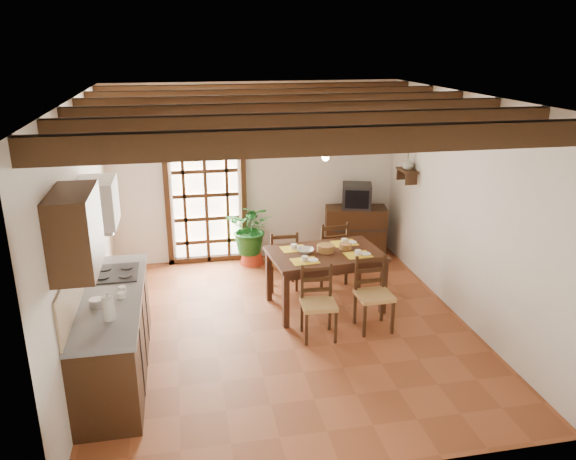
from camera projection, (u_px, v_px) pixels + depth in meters
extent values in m
plane|color=brown|center=(286.00, 329.00, 6.94)|extent=(5.00, 5.00, 0.00)
cube|color=silver|center=(256.00, 173.00, 8.81)|extent=(4.50, 0.02, 2.80)
cube|color=silver|center=(350.00, 323.00, 4.16)|extent=(4.50, 0.02, 2.80)
cube|color=silver|center=(83.00, 233.00, 6.07)|extent=(0.02, 5.00, 2.80)
cube|color=silver|center=(466.00, 210.00, 6.90)|extent=(0.02, 5.00, 2.80)
cube|color=white|center=(286.00, 97.00, 6.03)|extent=(4.50, 5.00, 0.02)
cube|color=black|center=(340.00, 140.00, 4.12)|extent=(4.50, 0.14, 0.20)
cube|color=black|center=(313.00, 124.00, 4.90)|extent=(4.50, 0.14, 0.20)
cube|color=black|center=(294.00, 112.00, 5.68)|extent=(4.50, 0.14, 0.20)
cube|color=black|center=(279.00, 104.00, 6.46)|extent=(4.50, 0.14, 0.20)
cube|color=black|center=(268.00, 97.00, 7.24)|extent=(4.50, 0.14, 0.20)
cube|color=black|center=(258.00, 91.00, 8.02)|extent=(4.50, 0.14, 0.20)
cube|color=white|center=(206.00, 194.00, 8.75)|extent=(1.01, 0.02, 2.11)
cube|color=black|center=(202.00, 121.00, 8.33)|extent=(1.26, 0.10, 0.08)
cube|color=black|center=(167.00, 197.00, 8.59)|extent=(0.08, 0.10, 2.28)
cube|color=black|center=(244.00, 193.00, 8.81)|extent=(0.08, 0.10, 2.28)
cube|color=black|center=(206.00, 195.00, 8.68)|extent=(1.01, 0.03, 2.02)
cube|color=black|center=(115.00, 336.00, 5.88)|extent=(0.60, 2.20, 0.88)
cube|color=slate|center=(110.00, 297.00, 5.73)|extent=(0.64, 2.25, 0.04)
cube|color=tan|center=(78.00, 278.00, 5.61)|extent=(0.02, 2.20, 0.50)
cube|color=black|center=(75.00, 231.00, 4.75)|extent=(0.35, 0.80, 0.70)
cube|color=white|center=(98.00, 203.00, 5.95)|extent=(0.38, 0.60, 0.50)
cube|color=silver|center=(100.00, 227.00, 6.04)|extent=(0.32, 0.55, 0.04)
cube|color=black|center=(115.00, 273.00, 6.23)|extent=(0.50, 0.55, 0.02)
cylinder|color=white|center=(109.00, 309.00, 5.19)|extent=(0.11, 0.11, 0.24)
cylinder|color=silver|center=(97.00, 304.00, 5.47)|extent=(0.14, 0.14, 0.10)
cube|color=#351C11|center=(325.00, 254.00, 7.28)|extent=(1.52, 1.07, 0.05)
cube|color=#351C11|center=(325.00, 259.00, 7.30)|extent=(1.37, 0.96, 0.10)
cube|color=#351C11|center=(358.00, 265.00, 7.95)|extent=(0.08, 0.08, 0.73)
cube|color=#351C11|center=(269.00, 276.00, 7.58)|extent=(0.08, 0.08, 0.73)
cube|color=#351C11|center=(383.00, 287.00, 7.22)|extent=(0.08, 0.08, 0.73)
cube|color=#351C11|center=(286.00, 300.00, 6.86)|extent=(0.08, 0.08, 0.73)
cube|color=tan|center=(319.00, 304.00, 6.60)|extent=(0.42, 0.40, 0.05)
cube|color=black|center=(316.00, 282.00, 6.69)|extent=(0.40, 0.06, 0.44)
cube|color=black|center=(318.00, 321.00, 6.67)|extent=(0.40, 0.38, 0.43)
cube|color=tan|center=(374.00, 295.00, 6.80)|extent=(0.43, 0.41, 0.05)
cube|color=black|center=(370.00, 273.00, 6.88)|extent=(0.42, 0.05, 0.46)
cube|color=black|center=(373.00, 312.00, 6.87)|extent=(0.41, 0.39, 0.45)
cube|color=tan|center=(283.00, 259.00, 7.96)|extent=(0.42, 0.40, 0.05)
cube|color=black|center=(284.00, 248.00, 7.73)|extent=(0.41, 0.05, 0.45)
cube|color=black|center=(283.00, 273.00, 8.03)|extent=(0.40, 0.38, 0.44)
cube|color=tan|center=(330.00, 251.00, 8.14)|extent=(0.48, 0.46, 0.05)
cube|color=black|center=(335.00, 240.00, 7.91)|extent=(0.44, 0.08, 0.48)
cube|color=black|center=(329.00, 266.00, 8.22)|extent=(0.46, 0.44, 0.47)
cube|color=gold|center=(302.00, 259.00, 6.99)|extent=(0.33, 0.25, 0.01)
cube|color=gold|center=(357.00, 255.00, 7.12)|extent=(0.33, 0.25, 0.01)
cube|color=gold|center=(295.00, 246.00, 7.41)|extent=(0.33, 0.25, 0.01)
cube|color=gold|center=(347.00, 243.00, 7.54)|extent=(0.33, 0.25, 0.01)
cylinder|color=olive|center=(326.00, 247.00, 7.25)|extent=(0.23, 0.23, 0.09)
imported|color=white|center=(305.00, 251.00, 7.24)|extent=(0.26, 0.26, 0.05)
cube|color=black|center=(355.00, 232.00, 9.16)|extent=(1.04, 0.62, 0.83)
cube|color=black|center=(357.00, 196.00, 8.96)|extent=(0.56, 0.53, 0.39)
cube|color=black|center=(361.00, 199.00, 8.77)|extent=(0.36, 0.13, 0.29)
cube|color=white|center=(349.00, 148.00, 8.95)|extent=(0.25, 0.03, 0.32)
cone|color=maroon|center=(252.00, 257.00, 8.91)|extent=(0.38, 0.38, 0.23)
imported|color=#144C19|center=(251.00, 230.00, 8.76)|extent=(2.40, 2.26, 2.14)
cube|color=black|center=(407.00, 170.00, 8.31)|extent=(0.20, 0.42, 0.03)
cube|color=black|center=(411.00, 179.00, 8.18)|extent=(0.18, 0.03, 0.18)
cube|color=black|center=(402.00, 174.00, 8.50)|extent=(0.18, 0.03, 0.18)
imported|color=#B2BFB2|center=(408.00, 164.00, 8.28)|extent=(0.15, 0.15, 0.15)
sphere|color=gold|center=(409.00, 150.00, 8.21)|extent=(0.14, 0.14, 0.14)
cylinder|color=#144C19|center=(408.00, 160.00, 8.26)|extent=(0.01, 0.01, 0.28)
cube|color=brown|center=(415.00, 136.00, 8.17)|extent=(0.03, 0.32, 0.32)
cube|color=#C3B292|center=(414.00, 136.00, 8.16)|extent=(0.01, 0.26, 0.26)
cylinder|color=black|center=(326.00, 121.00, 6.82)|extent=(0.01, 0.01, 0.70)
cone|color=#FFEECD|center=(326.00, 151.00, 6.94)|extent=(0.36, 0.36, 0.14)
sphere|color=#FFD88C|center=(325.00, 157.00, 6.97)|extent=(0.09, 0.09, 0.09)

